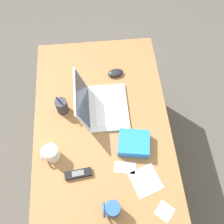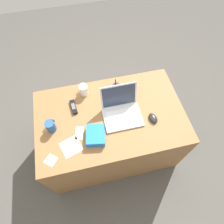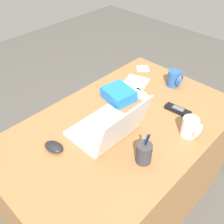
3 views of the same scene
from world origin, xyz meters
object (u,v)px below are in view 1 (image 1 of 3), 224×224
snack_bag (134,143)px  laptop (100,105)px  computer_mouse (115,73)px  coffee_mug_tall (112,209)px  coffee_mug_white (51,153)px  cordless_phone (78,174)px  pen_holder (62,106)px

snack_bag → laptop: bearing=33.6°
computer_mouse → coffee_mug_tall: (-0.86, 0.10, 0.04)m
coffee_mug_white → cordless_phone: size_ratio=0.68×
laptop → snack_bag: (-0.26, -0.17, -0.01)m
pen_holder → snack_bag: 0.49m
computer_mouse → coffee_mug_tall: bearing=163.6°
coffee_mug_tall → snack_bag: coffee_mug_tall is taller
coffee_mug_tall → cordless_phone: size_ratio=0.69×
pen_holder → snack_bag: pen_holder is taller
computer_mouse → pen_holder: size_ratio=0.59×
cordless_phone → coffee_mug_white: bearing=50.4°
coffee_mug_white → pen_holder: size_ratio=0.59×
snack_bag → pen_holder: bearing=56.3°
coffee_mug_white → coffee_mug_tall: 0.45m
cordless_phone → pen_holder: 0.42m
laptop → snack_bag: bearing=-146.4°
laptop → cordless_phone: size_ratio=2.17×
laptop → coffee_mug_tall: bearing=-178.6°
laptop → pen_holder: bearing=87.3°
computer_mouse → pen_holder: pen_holder is taller
laptop → coffee_mug_tall: size_ratio=3.13×
computer_mouse → cordless_phone: bearing=148.0°
coffee_mug_tall → coffee_mug_white: bearing=43.8°
coffee_mug_tall → pen_holder: pen_holder is taller
coffee_mug_tall → snack_bag: bearing=-24.6°
laptop → computer_mouse: bearing=-25.2°
coffee_mug_white → coffee_mug_tall: size_ratio=0.99×
cordless_phone → snack_bag: 0.36m
laptop → snack_bag: size_ratio=1.86×
cordless_phone → pen_holder: bearing=11.1°
coffee_mug_tall → snack_bag: (0.35, -0.16, -0.02)m
computer_mouse → coffee_mug_tall: size_ratio=0.99×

